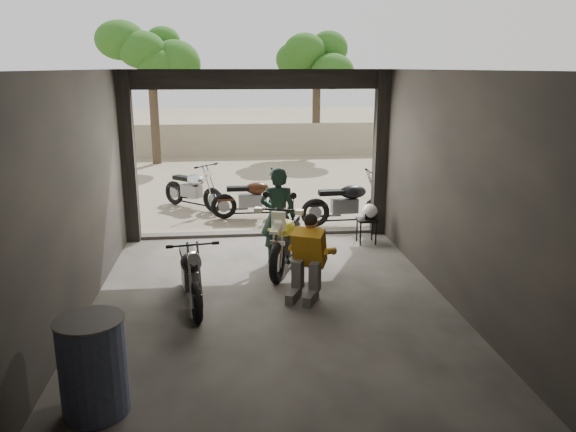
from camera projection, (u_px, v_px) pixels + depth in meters
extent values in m
plane|color=#7A6D56|center=(272.00, 309.00, 7.76)|extent=(80.00, 80.00, 0.00)
cube|color=#2D2B28|center=(272.00, 308.00, 7.76)|extent=(5.00, 7.00, 0.02)
plane|color=black|center=(270.00, 70.00, 6.94)|extent=(7.00, 7.00, 0.00)
cube|color=black|center=(310.00, 305.00, 3.99)|extent=(5.00, 0.02, 3.20)
cube|color=black|center=(74.00, 201.00, 7.09)|extent=(0.02, 7.00, 3.20)
cube|color=black|center=(455.00, 192.00, 7.61)|extent=(0.02, 7.00, 3.20)
cube|color=black|center=(129.00, 159.00, 10.35)|extent=(0.24, 0.24, 3.20)
cube|color=black|center=(380.00, 154.00, 10.85)|extent=(0.24, 0.24, 3.20)
cube|color=black|center=(256.00, 79.00, 10.27)|extent=(5.00, 0.16, 0.36)
cube|color=#2D2B28|center=(258.00, 234.00, 11.12)|extent=(5.00, 0.25, 0.08)
cube|color=gray|center=(242.00, 140.00, 21.06)|extent=(18.00, 0.30, 1.20)
cylinder|color=#382B1E|center=(154.00, 111.00, 19.00)|extent=(0.30, 0.30, 3.58)
ellipsoid|color=#1E4C14|center=(150.00, 42.00, 18.43)|extent=(2.20, 2.20, 3.14)
cylinder|color=#382B1E|center=(316.00, 112.00, 21.09)|extent=(0.30, 0.30, 3.20)
ellipsoid|color=#1E4C14|center=(317.00, 57.00, 20.58)|extent=(2.20, 2.20, 2.80)
imported|color=black|center=(278.00, 216.00, 9.34)|extent=(0.66, 0.49, 1.66)
cube|color=black|center=(367.00, 220.00, 10.49)|extent=(0.35, 0.35, 0.04)
cylinder|color=black|center=(360.00, 234.00, 10.39)|extent=(0.03, 0.03, 0.47)
cylinder|color=black|center=(376.00, 234.00, 10.42)|extent=(0.03, 0.03, 0.47)
cylinder|color=black|center=(357.00, 230.00, 10.67)|extent=(0.03, 0.03, 0.47)
cylinder|color=black|center=(372.00, 229.00, 10.70)|extent=(0.03, 0.03, 0.47)
ellipsoid|color=silver|center=(370.00, 211.00, 10.47)|extent=(0.36, 0.37, 0.28)
cylinder|color=#3F4A6A|center=(93.00, 368.00, 5.29)|extent=(0.83, 0.83, 0.98)
cylinder|color=black|center=(401.00, 174.00, 11.67)|extent=(0.08, 0.08, 2.16)
cylinder|color=beige|center=(404.00, 132.00, 11.42)|extent=(0.78, 0.03, 0.78)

